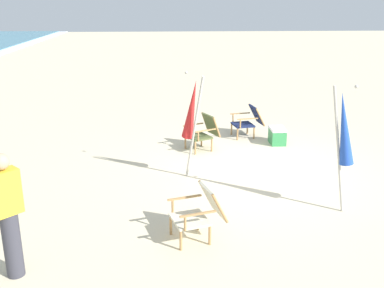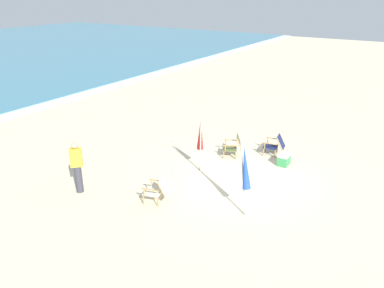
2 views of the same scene
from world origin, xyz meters
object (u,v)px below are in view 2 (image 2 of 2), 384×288
object	(u,v)px
beach_chair_mid_center	(159,189)
cooler_box	(284,160)
beach_chair_far_center	(234,146)
umbrella_furled_red	(200,135)
beach_chair_back_left	(275,144)
umbrella_furled_blue	(245,168)
person_near_chairs	(77,167)

from	to	relation	value
beach_chair_mid_center	cooler_box	xyz separation A→B (m)	(4.35, -2.19, -0.22)
beach_chair_far_center	beach_chair_mid_center	size ratio (longest dim) A/B	1.00
umbrella_furled_red	beach_chair_far_center	bearing A→B (deg)	-12.51
beach_chair_mid_center	umbrella_furled_red	distance (m)	2.46
beach_chair_mid_center	umbrella_furled_red	xyz separation A→B (m)	(2.28, -0.01, 0.93)
beach_chair_back_left	umbrella_furled_blue	size ratio (longest dim) A/B	0.40
umbrella_furled_blue	cooler_box	world-z (taller)	umbrella_furled_blue
beach_chair_back_left	beach_chair_mid_center	size ratio (longest dim) A/B	0.96
beach_chair_mid_center	person_near_chairs	xyz separation A→B (m)	(-0.79, 2.41, 0.41)
cooler_box	beach_chair_far_center	bearing A→B (deg)	99.64
cooler_box	person_near_chairs	bearing A→B (deg)	138.19
beach_chair_back_left	beach_chair_mid_center	world-z (taller)	beach_chair_mid_center
umbrella_furled_red	person_near_chairs	xyz separation A→B (m)	(-3.07, 2.41, -0.52)
beach_chair_mid_center	cooler_box	bearing A→B (deg)	-26.74
person_near_chairs	beach_chair_far_center	bearing A→B (deg)	-30.12
beach_chair_far_center	umbrella_furled_blue	world-z (taller)	umbrella_furled_blue
person_near_chairs	cooler_box	xyz separation A→B (m)	(5.14, -4.59, -0.64)
umbrella_furled_blue	person_near_chairs	xyz separation A→B (m)	(-1.55, 4.71, -0.54)
beach_chair_back_left	cooler_box	bearing A→B (deg)	-137.73
beach_chair_far_center	beach_chair_back_left	size ratio (longest dim) A/B	1.04
beach_chair_mid_center	umbrella_furled_blue	xyz separation A→B (m)	(0.76, -2.31, 0.95)
beach_chair_back_left	cooler_box	size ratio (longest dim) A/B	1.70
umbrella_furled_blue	beach_chair_back_left	bearing A→B (deg)	9.30
beach_chair_mid_center	umbrella_furled_red	world-z (taller)	umbrella_furled_red
umbrella_furled_red	person_near_chairs	world-z (taller)	umbrella_furled_red
umbrella_furled_blue	cooler_box	xyz separation A→B (m)	(3.59, 0.12, -1.18)
beach_chair_far_center	person_near_chairs	xyz separation A→B (m)	(-4.83, 2.80, 0.41)
beach_chair_back_left	person_near_chairs	distance (m)	7.04
beach_chair_back_left	cooler_box	world-z (taller)	beach_chair_back_left
umbrella_furled_blue	umbrella_furled_red	bearing A→B (deg)	56.39
beach_chair_back_left	cooler_box	distance (m)	0.88
person_near_chairs	beach_chair_back_left	bearing A→B (deg)	-34.86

